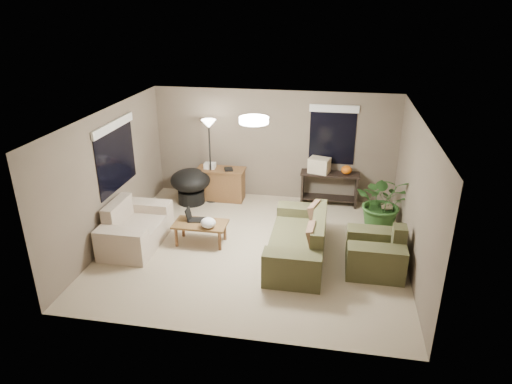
% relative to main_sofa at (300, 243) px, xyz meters
% --- Properties ---
extents(room_shell, '(5.50, 5.50, 5.50)m').
position_rel_main_sofa_xyz_m(room_shell, '(-0.87, 0.19, 0.96)').
color(room_shell, tan).
rests_on(room_shell, ground).
extents(main_sofa, '(0.95, 2.20, 0.85)m').
position_rel_main_sofa_xyz_m(main_sofa, '(0.00, 0.00, 0.00)').
color(main_sofa, brown).
rests_on(main_sofa, ground).
extents(throw_pillows, '(0.34, 1.38, 0.47)m').
position_rel_main_sofa_xyz_m(throw_pillows, '(0.26, 0.00, 0.36)').
color(throw_pillows, '#8C7251').
rests_on(throw_pillows, main_sofa).
extents(loveseat, '(0.90, 1.60, 0.85)m').
position_rel_main_sofa_xyz_m(loveseat, '(-3.12, -0.05, 0.00)').
color(loveseat, beige).
rests_on(loveseat, ground).
extents(armchair, '(0.95, 1.00, 0.85)m').
position_rel_main_sofa_xyz_m(armchair, '(1.31, -0.17, 0.00)').
color(armchair, '#454529').
rests_on(armchair, ground).
extents(coffee_table, '(1.00, 0.55, 0.42)m').
position_rel_main_sofa_xyz_m(coffee_table, '(-1.90, 0.19, 0.06)').
color(coffee_table, brown).
rests_on(coffee_table, ground).
extents(laptop, '(0.37, 0.28, 0.24)m').
position_rel_main_sofa_xyz_m(laptop, '(-2.07, 0.29, 0.19)').
color(laptop, black).
rests_on(laptop, coffee_table).
extents(plastic_bag, '(0.30, 0.27, 0.20)m').
position_rel_main_sofa_xyz_m(plastic_bag, '(-1.70, 0.04, 0.22)').
color(plastic_bag, white).
rests_on(plastic_bag, coffee_table).
extents(desk, '(1.10, 0.50, 0.75)m').
position_rel_main_sofa_xyz_m(desk, '(-2.03, 2.29, 0.08)').
color(desk, brown).
rests_on(desk, ground).
extents(desk_papers, '(0.70, 0.29, 0.12)m').
position_rel_main_sofa_xyz_m(desk_papers, '(-2.18, 2.28, 0.51)').
color(desk_papers, silver).
rests_on(desk_papers, desk).
extents(console_table, '(1.30, 0.40, 0.75)m').
position_rel_main_sofa_xyz_m(console_table, '(0.44, 2.45, 0.14)').
color(console_table, black).
rests_on(console_table, ground).
extents(pumpkin, '(0.24, 0.24, 0.19)m').
position_rel_main_sofa_xyz_m(pumpkin, '(0.79, 2.45, 0.55)').
color(pumpkin, orange).
rests_on(pumpkin, console_table).
extents(cardboard_box, '(0.51, 0.44, 0.33)m').
position_rel_main_sofa_xyz_m(cardboard_box, '(0.19, 2.45, 0.62)').
color(cardboard_box, beige).
rests_on(cardboard_box, console_table).
extents(papasan_chair, '(0.98, 0.98, 0.80)m').
position_rel_main_sofa_xyz_m(papasan_chair, '(-2.65, 1.97, 0.17)').
color(papasan_chair, black).
rests_on(papasan_chair, ground).
extents(floor_lamp, '(0.32, 0.32, 1.91)m').
position_rel_main_sofa_xyz_m(floor_lamp, '(-2.23, 2.16, 1.30)').
color(floor_lamp, black).
rests_on(floor_lamp, ground).
extents(ceiling_fixture, '(0.50, 0.50, 0.10)m').
position_rel_main_sofa_xyz_m(ceiling_fixture, '(-0.87, 0.19, 2.15)').
color(ceiling_fixture, white).
rests_on(ceiling_fixture, room_shell).
extents(houseplant, '(1.10, 1.22, 0.95)m').
position_rel_main_sofa_xyz_m(houseplant, '(1.53, 1.35, 0.18)').
color(houseplant, '#2D5923').
rests_on(houseplant, ground).
extents(cat_scratching_post, '(0.32, 0.32, 0.50)m').
position_rel_main_sofa_xyz_m(cat_scratching_post, '(1.61, 1.44, -0.08)').
color(cat_scratching_post, tan).
rests_on(cat_scratching_post, ground).
extents(window_left, '(0.05, 1.56, 1.33)m').
position_rel_main_sofa_xyz_m(window_left, '(-3.59, 0.49, 1.49)').
color(window_left, black).
rests_on(window_left, room_shell).
extents(window_back, '(1.06, 0.05, 1.33)m').
position_rel_main_sofa_xyz_m(window_back, '(0.43, 2.67, 1.49)').
color(window_back, black).
rests_on(window_back, room_shell).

